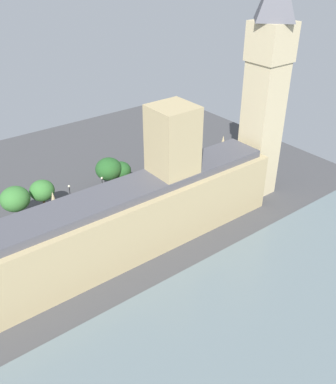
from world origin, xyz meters
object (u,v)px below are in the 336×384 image
Objects in this scene: plane_tree_under_trees at (121,171)px; plane_tree_kerbside at (42,191)px; car_silver_far_end at (49,231)px; pedestrian_corner at (183,199)px; double_decker_bus_midblock at (124,199)px; pedestrian_opposite_hall at (203,192)px; plane_tree_by_river_gate at (15,199)px; double_decker_bus_leading at (160,185)px; plane_tree_trailing at (109,169)px; clock_tower at (267,82)px; street_lamp_slot_10 at (102,183)px; parliament_building at (128,216)px; street_lamp_slot_11 at (70,193)px.

plane_tree_under_trees is 21.22m from plane_tree_kerbside.
car_silver_far_end is 2.95× the size of pedestrian_corner.
double_decker_bus_midblock is 20.92m from pedestrian_opposite_hall.
plane_tree_by_river_gate is (13.79, 36.66, 7.11)m from pedestrian_corner.
plane_tree_under_trees reaches higher than double_decker_bus_leading.
clock_tower is at bearing -126.10° from plane_tree_trailing.
plane_tree_under_trees is at bearing -80.45° from street_lamp_slot_10.
parliament_building is 49.67× the size of pedestrian_opposite_hall.
plane_tree_under_trees is (15.17, 15.24, 4.85)m from pedestrian_opposite_hall.
pedestrian_opposite_hall is at bearing -112.88° from plane_tree_kerbside.
pedestrian_opposite_hall is 24.96m from plane_tree_trailing.
car_silver_far_end is (1.17, 19.13, -1.75)m from double_decker_bus_midblock.
clock_tower is at bearing -61.35° from pedestrian_corner.
pedestrian_opposite_hall is at bearing -134.86° from plane_tree_under_trees.
street_lamp_slot_10 is at bearing -15.34° from parliament_building.
car_silver_far_end is 0.65× the size of street_lamp_slot_11.
plane_tree_kerbside is (15.02, 30.00, 6.30)m from pedestrian_corner.
plane_tree_trailing is (22.23, 30.49, -22.05)m from clock_tower.
double_decker_bus_midblock is 1.09× the size of plane_tree_trailing.
street_lamp_slot_10 is (-1.56, 2.99, -2.47)m from plane_tree_trailing.
street_lamp_slot_10 reaches higher than car_silver_far_end.
pedestrian_corner is 34.14m from plane_tree_kerbside.
plane_tree_trailing is at bearing -53.88° from pedestrian_opposite_hall.
double_decker_bus_midblock reaches higher than pedestrian_opposite_hall.
plane_tree_under_trees is (-0.51, -3.20, -1.24)m from plane_tree_trailing.
plane_tree_by_river_gate is at bearing 89.56° from street_lamp_slot_11.
parliament_building is 7.68× the size of plane_tree_trailing.
double_decker_bus_leading is at bearing -118.17° from street_lamp_slot_10.
street_lamp_slot_10 reaches higher than pedestrian_opposite_hall.
street_lamp_slot_10 is (20.68, 33.47, -24.52)m from clock_tower.
plane_tree_under_trees is at bearing -143.56° from double_decker_bus_leading.
double_decker_bus_midblock reaches higher than car_silver_far_end.
plane_tree_by_river_gate is (21.43, 15.75, -0.57)m from parliament_building.
street_lamp_slot_11 is (7.46, 10.54, 2.13)m from double_decker_bus_midblock.
plane_tree_kerbside is at bearing -109.83° from double_decker_bus_leading.
clock_tower is 12.44× the size of car_silver_far_end.
double_decker_bus_leading is 22.84m from street_lamp_slot_11.
plane_tree_under_trees is (1.04, -27.82, -2.28)m from plane_tree_by_river_gate.
clock_tower reaches higher than double_decker_bus_midblock.
pedestrian_opposite_hall is at bearing -43.88° from pedestrian_corner.
double_decker_bus_midblock is at bearing 114.15° from pedestrian_corner.
street_lamp_slot_10 is (-1.24, -14.98, -2.70)m from plane_tree_kerbside.
street_lamp_slot_10 is at bearing 99.55° from plane_tree_under_trees.
pedestrian_corner is 1.02× the size of pedestrian_opposite_hall.
double_decker_bus_midblock is at bearing 67.59° from clock_tower.
car_silver_far_end is at bearing -146.93° from plane_tree_by_river_gate.
car_silver_far_end is at bearing 126.30° from pedestrian_corner.
clock_tower is 52.86m from street_lamp_slot_11.
clock_tower is 5.25× the size of plane_tree_by_river_gate.
street_lamp_slot_10 is at bearing 58.29° from clock_tower.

